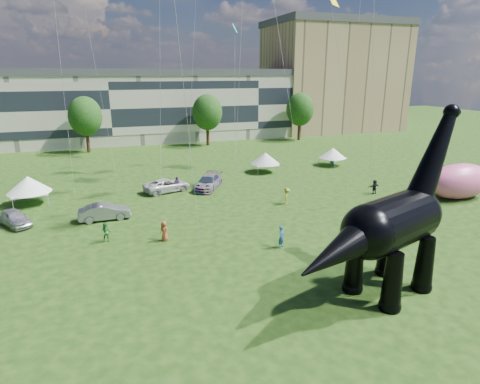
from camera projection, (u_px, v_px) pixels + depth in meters
name	position (u px, v px, depth m)	size (l,w,h in m)	color
ground	(316.00, 322.00, 21.04)	(220.00, 220.00, 0.00)	#16330C
terrace_row	(110.00, 109.00, 72.94)	(78.00, 11.00, 12.00)	beige
apartment_block	(333.00, 79.00, 89.19)	(28.00, 18.00, 22.00)	tan
tree_mid_left	(85.00, 113.00, 63.46)	(5.20, 5.20, 9.44)	#382314
tree_mid_right	(207.00, 109.00, 69.70)	(5.20, 5.20, 9.44)	#382314
tree_far_right	(300.00, 107.00, 75.32)	(5.20, 5.20, 9.44)	#382314
dinosaur_sculpture	(388.00, 227.00, 22.55)	(13.47, 6.41, 11.16)	black
car_silver	(14.00, 218.00, 34.01)	(1.63, 4.06, 1.38)	#BABABF
car_grey	(104.00, 212.00, 35.37)	(1.54, 4.42, 1.46)	gray
car_white	(167.00, 185.00, 43.73)	(2.34, 5.09, 1.41)	silver
car_dark	(208.00, 182.00, 44.72)	(2.13, 5.24, 1.52)	#595960
gazebo_near	(265.00, 158.00, 51.85)	(4.06, 4.06, 2.60)	silver
gazebo_far	(333.00, 153.00, 55.57)	(4.76, 4.76, 2.51)	white
gazebo_left	(28.00, 185.00, 39.18)	(4.64, 4.64, 2.85)	white
inflatable_pink	(460.00, 181.00, 41.10)	(7.31, 3.66, 3.66)	pink
visitors	(249.00, 219.00, 33.31)	(38.85, 41.65, 1.79)	#2D5271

